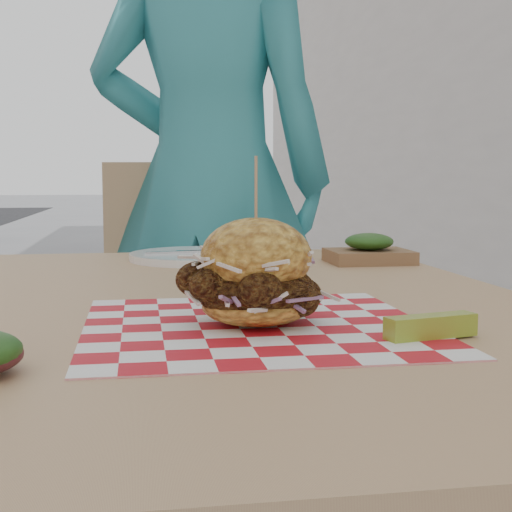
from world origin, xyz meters
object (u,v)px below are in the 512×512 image
(patio_table, at_px, (228,355))
(sandwich, at_px, (256,278))
(patio_chair, at_px, (191,313))
(diner, at_px, (209,180))

(patio_table, xyz_separation_m, sandwich, (0.01, -0.19, 0.13))
(patio_chair, xyz_separation_m, sandwich, (-0.01, -1.12, 0.25))
(patio_table, relative_size, patio_chair, 1.26)
(patio_chair, bearing_deg, sandwich, -81.16)
(diner, distance_m, sandwich, 1.16)
(diner, height_order, patio_table, diner)
(patio_chair, bearing_deg, patio_table, -81.64)
(sandwich, bearing_deg, diner, 86.80)
(patio_table, distance_m, patio_chair, 0.94)
(diner, height_order, patio_chair, diner)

